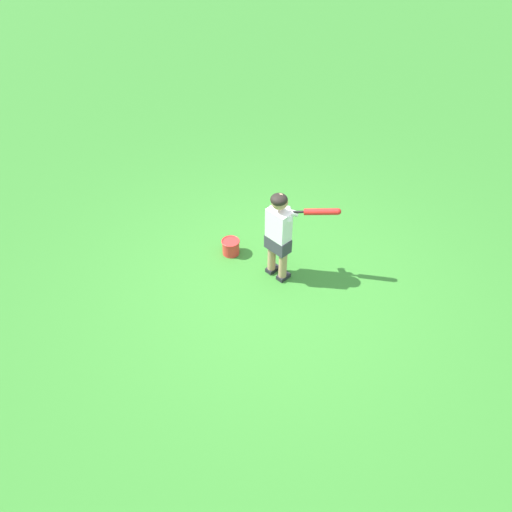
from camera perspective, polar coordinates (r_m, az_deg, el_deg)
ground_plane at (r=5.08m, az=2.41°, el=-3.28°), size 40.00×40.00×0.00m
child_batter at (r=4.74m, az=3.15°, el=3.38°), size 0.57×0.60×1.08m
toy_bucket at (r=5.38m, az=-3.16°, el=1.18°), size 0.22×0.22×0.19m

